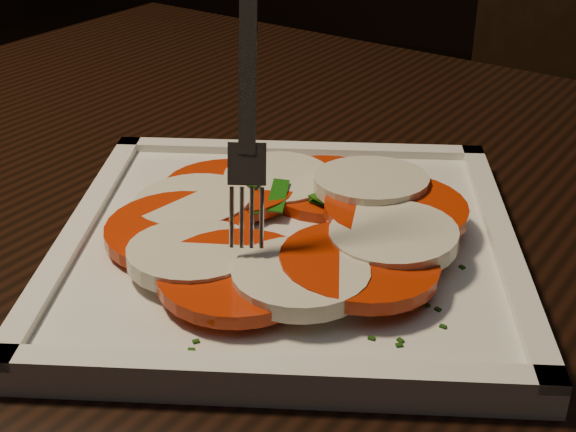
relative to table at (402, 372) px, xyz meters
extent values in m
cube|color=black|center=(0.00, 0.00, 0.08)|extent=(1.30, 0.96, 0.04)
cylinder|color=black|center=(-0.49, 0.41, -0.30)|extent=(0.06, 0.06, 0.71)
cube|color=black|center=(0.02, 0.70, -0.20)|extent=(0.43, 0.43, 0.04)
cylinder|color=black|center=(-0.16, 0.52, -0.45)|extent=(0.04, 0.04, 0.41)
cylinder|color=black|center=(-0.15, 0.88, -0.45)|extent=(0.04, 0.04, 0.41)
cube|color=white|center=(-0.07, -0.04, 0.11)|extent=(0.37, 0.37, 0.01)
cylinder|color=red|center=(-0.07, 0.02, 0.12)|extent=(0.09, 0.09, 0.01)
cylinder|color=beige|center=(-0.10, 0.01, 0.12)|extent=(0.08, 0.08, 0.01)
cylinder|color=red|center=(-0.13, -0.01, 0.12)|extent=(0.09, 0.09, 0.01)
cylinder|color=beige|center=(-0.13, -0.05, 0.12)|extent=(0.08, 0.08, 0.01)
cylinder|color=red|center=(-0.12, -0.08, 0.12)|extent=(0.09, 0.09, 0.01)
cylinder|color=beige|center=(-0.10, -0.10, 0.12)|extent=(0.08, 0.08, 0.01)
cylinder|color=red|center=(-0.06, -0.11, 0.13)|extent=(0.09, 0.09, 0.01)
cylinder|color=beige|center=(-0.03, -0.10, 0.13)|extent=(0.08, 0.08, 0.01)
cylinder|color=red|center=(-0.01, -0.07, 0.13)|extent=(0.09, 0.09, 0.01)
cylinder|color=beige|center=(0.00, -0.04, 0.13)|extent=(0.08, 0.08, 0.01)
cylinder|color=red|center=(-0.01, -0.01, 0.13)|extent=(0.09, 0.09, 0.01)
cylinder|color=beige|center=(-0.04, 0.02, 0.13)|extent=(0.08, 0.08, 0.02)
cube|color=#18560E|center=(-0.09, -0.01, 0.12)|extent=(0.02, 0.04, 0.01)
cube|color=#18560E|center=(-0.04, 0.02, 0.12)|extent=(0.03, 0.04, 0.01)
cube|color=#18560E|center=(-0.13, -0.01, 0.12)|extent=(0.04, 0.01, 0.00)
cube|color=#18560E|center=(-0.12, -0.07, 0.12)|extent=(0.02, 0.04, 0.00)
cube|color=#18560E|center=(-0.11, -0.08, 0.12)|extent=(0.04, 0.04, 0.00)
cube|color=#18560E|center=(-0.05, -0.08, 0.12)|extent=(0.02, 0.03, 0.00)
cube|color=#18560E|center=(-0.06, 0.01, 0.12)|extent=(0.02, 0.04, 0.01)
cube|color=#18560E|center=(-0.05, -0.01, 0.12)|extent=(0.04, 0.02, 0.01)
cube|color=#18560E|center=(-0.12, -0.05, 0.12)|extent=(0.02, 0.04, 0.00)
cube|color=#18560E|center=(-0.10, -0.05, 0.12)|extent=(0.03, 0.04, 0.01)
cube|color=#153B0A|center=(0.05, -0.09, 0.11)|extent=(0.00, 0.00, 0.00)
cube|color=#153B0A|center=(0.04, -0.03, 0.11)|extent=(0.00, 0.00, 0.00)
cube|color=#153B0A|center=(0.04, -0.08, 0.11)|extent=(0.00, 0.00, 0.00)
cube|color=#153B0A|center=(-0.16, 0.01, 0.11)|extent=(0.00, 0.00, 0.00)
cube|color=#153B0A|center=(-0.17, -0.07, 0.11)|extent=(0.00, 0.00, 0.00)
cube|color=#153B0A|center=(0.03, -0.08, 0.11)|extent=(0.00, 0.00, 0.00)
cube|color=#153B0A|center=(0.02, -0.12, 0.11)|extent=(0.00, 0.00, 0.00)
cube|color=#153B0A|center=(-0.06, -0.16, 0.11)|extent=(0.00, 0.00, 0.00)
cube|color=#153B0A|center=(-0.13, 0.04, 0.11)|extent=(0.00, 0.00, 0.00)
cube|color=#153B0A|center=(0.01, -0.14, 0.11)|extent=(0.00, 0.00, 0.00)
cube|color=#153B0A|center=(-0.06, -0.17, 0.11)|extent=(0.00, 0.00, 0.00)
cube|color=#153B0A|center=(0.03, -0.12, 0.11)|extent=(0.00, 0.00, 0.00)
cube|color=#153B0A|center=(0.02, 0.03, 0.11)|extent=(0.00, 0.00, 0.00)
cube|color=#153B0A|center=(-0.05, 0.05, 0.11)|extent=(0.00, 0.00, 0.00)
cube|color=#153B0A|center=(0.02, -0.02, 0.11)|extent=(0.00, 0.00, 0.00)
cube|color=#153B0A|center=(-0.06, -0.13, 0.11)|extent=(0.00, 0.00, 0.00)
cube|color=#153B0A|center=(-0.05, 0.05, 0.11)|extent=(0.00, 0.00, 0.00)
cube|color=#153B0A|center=(0.03, -0.11, 0.11)|extent=(0.00, 0.00, 0.00)
camera|label=1|loc=(0.13, -0.43, 0.36)|focal=50.00mm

